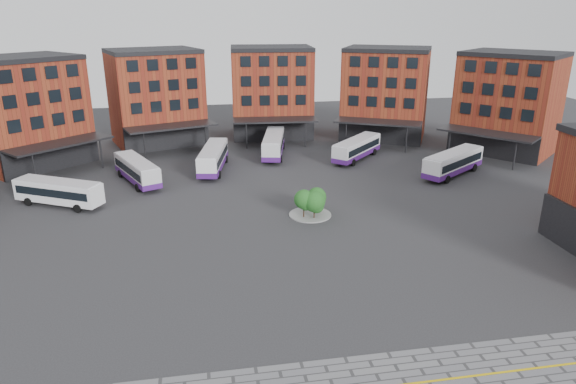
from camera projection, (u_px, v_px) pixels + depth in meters
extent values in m
plane|color=#28282B|center=(317.00, 271.00, 42.00)|extent=(160.00, 160.00, 0.00)
cube|color=gold|center=(406.00, 384.00, 29.32)|extent=(26.00, 0.15, 0.02)
cube|color=maroon|center=(28.00, 114.00, 68.83)|extent=(16.35, 16.13, 14.00)
cube|color=black|center=(53.00, 156.00, 67.70)|extent=(10.00, 9.07, 4.00)
cube|color=black|center=(19.00, 58.00, 66.38)|extent=(16.55, 16.35, 0.60)
cube|color=black|center=(45.00, 101.00, 65.16)|extent=(8.60, 7.77, 8.00)
cube|color=black|center=(60.00, 144.00, 65.66)|extent=(12.61, 11.97, 0.25)
cylinder|color=black|center=(35.00, 169.00, 61.91)|extent=(0.20, 0.20, 4.00)
cylinder|color=black|center=(101.00, 154.00, 68.65)|extent=(0.20, 0.20, 4.00)
cube|color=maroon|center=(156.00, 99.00, 80.26)|extent=(15.55, 13.69, 14.00)
cube|color=black|center=(168.00, 136.00, 77.94)|extent=(12.45, 4.71, 4.00)
cube|color=black|center=(152.00, 51.00, 77.81)|extent=(15.65, 13.97, 0.60)
cube|color=black|center=(164.00, 89.00, 75.36)|extent=(10.87, 3.87, 8.00)
cube|color=black|center=(171.00, 126.00, 75.33)|extent=(13.72, 8.39, 0.25)
cylinder|color=black|center=(145.00, 146.00, 72.45)|extent=(0.20, 0.20, 4.00)
cylinder|color=black|center=(206.00, 139.00, 76.59)|extent=(0.20, 0.20, 4.00)
cube|color=maroon|center=(272.00, 93.00, 85.53)|extent=(13.67, 10.88, 14.00)
cube|color=black|center=(274.00, 129.00, 82.67)|extent=(13.00, 1.41, 4.00)
cube|color=black|center=(271.00, 48.00, 83.07)|extent=(13.69, 11.18, 0.60)
cube|color=black|center=(274.00, 84.00, 80.06)|extent=(11.42, 0.95, 8.00)
cube|color=black|center=(275.00, 120.00, 79.79)|extent=(13.28, 5.30, 0.25)
cylinder|color=black|center=(246.00, 136.00, 78.34)|extent=(0.20, 0.20, 4.00)
cylinder|color=black|center=(305.00, 134.00, 79.22)|extent=(0.20, 0.20, 4.00)
cube|color=maroon|center=(385.00, 95.00, 83.80)|extent=(16.12, 14.81, 14.00)
cube|color=black|center=(379.00, 131.00, 81.11)|extent=(11.81, 6.35, 4.00)
cube|color=black|center=(388.00, 49.00, 81.34)|extent=(16.26, 15.08, 0.60)
cube|color=black|center=(382.00, 86.00, 78.51)|extent=(10.26, 5.33, 8.00)
cube|color=black|center=(378.00, 122.00, 78.33)|extent=(13.58, 9.82, 0.25)
cylinder|color=black|center=(346.00, 135.00, 78.64)|extent=(0.20, 0.20, 4.00)
cylinder|color=black|center=(406.00, 140.00, 76.12)|extent=(0.20, 0.20, 4.00)
cube|color=maroon|center=(508.00, 105.00, 75.34)|extent=(16.02, 16.39, 14.00)
cube|color=black|center=(491.00, 144.00, 73.53)|extent=(8.74, 10.28, 4.00)
cube|color=black|center=(515.00, 54.00, 72.88)|extent=(16.25, 16.58, 0.60)
cube|color=black|center=(498.00, 94.00, 70.96)|extent=(7.47, 8.86, 8.00)
cube|color=black|center=(487.00, 133.00, 71.16)|extent=(11.73, 12.79, 0.25)
cylinder|color=black|center=(449.00, 145.00, 73.30)|extent=(0.20, 0.20, 4.00)
cylinder|color=black|center=(515.00, 156.00, 67.78)|extent=(0.20, 0.20, 4.00)
cylinder|color=gray|center=(310.00, 215.00, 53.44)|extent=(4.40, 4.40, 0.12)
cylinder|color=#332114|center=(304.00, 211.00, 52.53)|extent=(0.14, 0.14, 1.45)
sphere|color=#1C561E|center=(304.00, 199.00, 52.09)|extent=(2.03, 2.03, 2.03)
sphere|color=#1C561E|center=(306.00, 204.00, 52.13)|extent=(1.42, 1.42, 1.42)
cylinder|color=#332114|center=(316.00, 207.00, 53.93)|extent=(0.14, 0.14, 1.26)
sphere|color=#1C561E|center=(317.00, 197.00, 53.55)|extent=(2.02, 2.02, 2.02)
sphere|color=#1C561E|center=(319.00, 201.00, 53.57)|extent=(1.42, 1.42, 1.42)
cylinder|color=#332114|center=(314.00, 213.00, 52.34)|extent=(0.14, 0.14, 1.33)
sphere|color=#1C561E|center=(314.00, 202.00, 51.93)|extent=(2.19, 2.19, 2.19)
sphere|color=#1C561E|center=(317.00, 206.00, 51.96)|extent=(1.54, 1.54, 1.54)
cube|color=white|center=(58.00, 191.00, 55.56)|extent=(10.01, 6.78, 2.25)
cube|color=black|center=(58.00, 190.00, 55.50)|extent=(9.32, 6.45, 0.87)
cube|color=silver|center=(57.00, 181.00, 55.16)|extent=(9.61, 6.51, 0.11)
cube|color=black|center=(22.00, 185.00, 56.94)|extent=(1.02, 1.78, 1.01)
cylinder|color=black|center=(28.00, 202.00, 55.87)|extent=(0.94, 0.68, 0.92)
cylinder|color=black|center=(44.00, 195.00, 57.93)|extent=(0.94, 0.68, 0.92)
cylinder|color=black|center=(77.00, 209.00, 53.98)|extent=(0.94, 0.68, 0.92)
cylinder|color=black|center=(92.00, 201.00, 56.03)|extent=(0.94, 0.68, 0.92)
cube|color=silver|center=(137.00, 169.00, 63.00)|extent=(6.46, 10.45, 2.32)
cube|color=black|center=(137.00, 168.00, 62.95)|extent=(6.17, 9.72, 0.90)
cube|color=silver|center=(136.00, 160.00, 62.60)|extent=(6.20, 10.04, 0.11)
cube|color=black|center=(124.00, 158.00, 66.90)|extent=(1.88, 0.94, 1.04)
cube|color=#4C1A77|center=(138.00, 176.00, 63.28)|extent=(6.51, 10.51, 0.66)
cylinder|color=black|center=(120.00, 174.00, 65.37)|extent=(0.65, 0.98, 0.95)
cylinder|color=black|center=(138.00, 171.00, 66.63)|extent=(0.65, 0.98, 0.95)
cylinder|color=black|center=(138.00, 188.00, 60.19)|extent=(0.65, 0.98, 0.95)
cylinder|color=black|center=(157.00, 184.00, 61.45)|extent=(0.65, 0.98, 0.95)
cube|color=white|center=(213.00, 157.00, 67.84)|extent=(4.51, 11.37, 2.47)
cube|color=black|center=(213.00, 156.00, 67.78)|extent=(4.41, 10.51, 0.96)
cube|color=silver|center=(213.00, 148.00, 67.40)|extent=(4.33, 10.91, 0.12)
cube|color=black|center=(219.00, 145.00, 72.89)|extent=(2.13, 0.51, 1.11)
cube|color=#4C1A77|center=(213.00, 164.00, 68.13)|extent=(4.56, 11.42, 0.71)
cylinder|color=black|center=(208.00, 159.00, 71.63)|extent=(0.48, 1.05, 1.01)
cylinder|color=black|center=(226.00, 159.00, 71.60)|extent=(0.48, 1.05, 1.01)
cylinder|color=black|center=(199.00, 174.00, 64.94)|extent=(0.48, 1.05, 1.01)
cylinder|color=black|center=(219.00, 175.00, 64.91)|extent=(0.48, 1.05, 1.01)
cube|color=silver|center=(274.00, 143.00, 74.68)|extent=(4.86, 11.51, 2.50)
cube|color=black|center=(274.00, 142.00, 74.62)|extent=(4.73, 10.64, 0.97)
cube|color=silver|center=(273.00, 135.00, 74.24)|extent=(4.66, 11.05, 0.12)
cube|color=black|center=(276.00, 133.00, 79.79)|extent=(2.14, 0.57, 1.12)
cube|color=#4C1A77|center=(274.00, 149.00, 74.98)|extent=(4.90, 11.56, 0.71)
cylinder|color=black|center=(267.00, 146.00, 78.55)|extent=(0.51, 1.06, 1.02)
cylinder|color=black|center=(283.00, 146.00, 78.45)|extent=(0.51, 1.06, 1.02)
cylinder|color=black|center=(263.00, 159.00, 71.79)|extent=(0.51, 1.06, 1.02)
cylinder|color=black|center=(281.00, 159.00, 71.69)|extent=(0.51, 1.06, 1.02)
cube|color=white|center=(357.00, 148.00, 72.89)|extent=(9.00, 9.26, 2.34)
cube|color=black|center=(357.00, 146.00, 72.83)|extent=(8.46, 8.69, 0.91)
cube|color=silver|center=(357.00, 139.00, 72.48)|extent=(8.64, 8.89, 0.11)
cube|color=black|center=(372.00, 139.00, 76.85)|extent=(1.55, 1.49, 1.05)
cube|color=#4C1A77|center=(357.00, 153.00, 73.17)|extent=(9.06, 9.32, 0.67)
cylinder|color=black|center=(359.00, 150.00, 76.56)|extent=(0.87, 0.89, 0.96)
cylinder|color=black|center=(374.00, 152.00, 75.30)|extent=(0.87, 0.89, 0.96)
cylinder|color=black|center=(338.00, 160.00, 71.29)|extent=(0.87, 0.89, 0.96)
cylinder|color=black|center=(353.00, 163.00, 70.04)|extent=(0.87, 0.89, 0.96)
cube|color=white|center=(453.00, 162.00, 65.79)|extent=(10.47, 8.32, 2.45)
cube|color=black|center=(454.00, 161.00, 65.73)|extent=(9.78, 7.86, 0.95)
cube|color=silver|center=(454.00, 152.00, 65.36)|extent=(10.05, 7.98, 0.12)
cube|color=black|center=(474.00, 152.00, 69.28)|extent=(1.31, 1.82, 1.10)
cube|color=#4C1A77|center=(453.00, 168.00, 66.09)|extent=(10.53, 8.37, 0.70)
cylinder|color=black|center=(457.00, 164.00, 69.39)|extent=(0.99, 0.82, 1.00)
cylinder|color=black|center=(474.00, 168.00, 67.71)|extent=(0.99, 0.82, 1.00)
cylinder|color=black|center=(429.00, 175.00, 64.74)|extent=(0.99, 0.82, 1.00)
cylinder|color=black|center=(447.00, 179.00, 63.06)|extent=(0.99, 0.82, 1.00)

